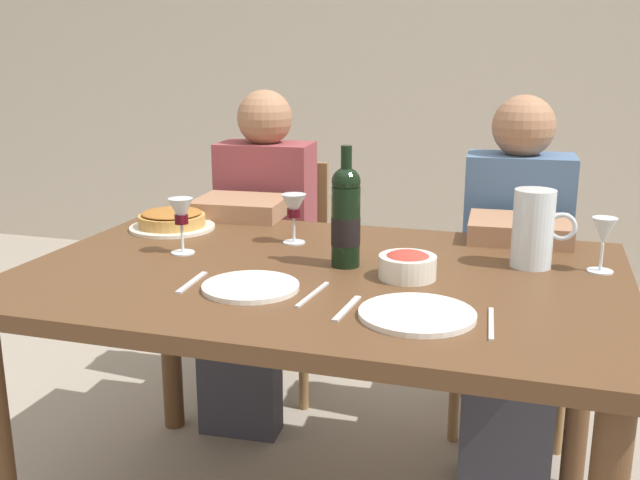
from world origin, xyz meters
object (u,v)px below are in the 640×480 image
object	(u,v)px
water_pitcher	(533,233)
wine_glass_centre	(181,214)
chair_right	(512,284)
salad_bowl	(407,265)
baked_tart	(172,220)
chair_left	(277,259)
dining_table	(320,305)
diner_left	(257,245)
diner_right	(515,270)
wine_glass_left_diner	(604,234)
dinner_plate_left_setting	(417,314)
wine_glass_right_diner	(294,208)
dinner_plate_right_setting	(251,287)
wine_bottle	(346,217)

from	to	relation	value
water_pitcher	wine_glass_centre	world-z (taller)	water_pitcher
chair_right	salad_bowl	bearing A→B (deg)	72.42
baked_tart	chair_left	world-z (taller)	chair_left
dining_table	diner_left	distance (m)	0.81
diner_left	chair_right	xyz separation A→B (m)	(0.89, 0.19, -0.12)
dining_table	baked_tart	size ratio (longest dim) A/B	5.76
diner_right	dining_table	bearing A→B (deg)	50.94
chair_left	wine_glass_left_diner	bearing A→B (deg)	143.51
baked_tart	dinner_plate_left_setting	xyz separation A→B (m)	(0.85, -0.54, -0.02)
water_pitcher	diner_left	xyz separation A→B (m)	(-0.95, 0.49, -0.23)
diner_right	wine_glass_left_diner	bearing A→B (deg)	112.93
water_pitcher	wine_glass_right_diner	size ratio (longest dim) A/B	1.40
baked_tart	dinner_plate_left_setting	bearing A→B (deg)	-32.26
wine_glass_left_diner	wine_glass_right_diner	xyz separation A→B (m)	(-0.82, 0.04, 0.00)
wine_glass_left_diner	chair_left	world-z (taller)	wine_glass_left_diner
dining_table	baked_tart	world-z (taller)	baked_tart
wine_glass_centre	baked_tart	bearing A→B (deg)	123.78
wine_glass_centre	dinner_plate_right_setting	bearing A→B (deg)	-38.25
dining_table	wine_glass_left_diner	bearing A→B (deg)	15.91
wine_bottle	wine_glass_left_diner	world-z (taller)	wine_bottle
chair_left	diner_left	xyz separation A→B (m)	(0.01, -0.24, 0.12)
water_pitcher	salad_bowl	distance (m)	0.35
wine_glass_centre	chair_left	bearing A→B (deg)	93.57
wine_bottle	wine_glass_right_diner	bearing A→B (deg)	138.56
wine_glass_centre	dinner_plate_left_setting	xyz separation A→B (m)	(0.69, -0.30, -0.10)
diner_left	baked_tart	bearing A→B (deg)	69.22
wine_glass_left_diner	wine_glass_right_diner	size ratio (longest dim) A/B	0.97
dining_table	dinner_plate_left_setting	xyz separation A→B (m)	(0.29, -0.26, 0.10)
dinner_plate_left_setting	dinner_plate_right_setting	xyz separation A→B (m)	(-0.40, 0.07, 0.00)
wine_bottle	dining_table	bearing A→B (deg)	-132.77
dining_table	chair_left	xyz separation A→B (m)	(-0.46, 0.91, -0.17)
wine_glass_right_diner	diner_left	xyz separation A→B (m)	(-0.29, 0.44, -0.24)
chair_left	diner_right	size ratio (longest dim) A/B	0.75
dinner_plate_right_setting	chair_right	size ratio (longest dim) A/B	0.26
salad_bowl	dinner_plate_left_setting	world-z (taller)	salad_bowl
wine_glass_left_diner	baked_tart	bearing A→B (deg)	175.83
baked_tart	wine_glass_centre	world-z (taller)	wine_glass_centre
salad_bowl	diner_right	distance (m)	0.70
dining_table	diner_left	world-z (taller)	diner_left
chair_right	diner_right	world-z (taller)	diner_right
dining_table	dinner_plate_left_setting	size ratio (longest dim) A/B	6.15
dining_table	wine_bottle	distance (m)	0.23
wine_bottle	chair_left	distance (m)	1.07
dining_table	wine_glass_centre	bearing A→B (deg)	174.21
diner_right	salad_bowl	bearing A→B (deg)	66.55
dining_table	water_pitcher	distance (m)	0.57
dinner_plate_right_setting	chair_right	xyz separation A→B (m)	(0.55, 1.06, -0.27)
water_pitcher	diner_left	bearing A→B (deg)	152.81
wine_bottle	chair_left	size ratio (longest dim) A/B	0.35
chair_right	diner_right	size ratio (longest dim) A/B	0.75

